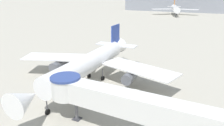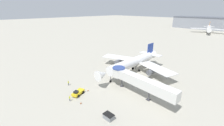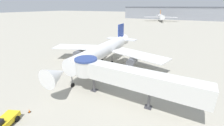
{
  "view_description": "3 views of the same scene",
  "coord_description": "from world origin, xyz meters",
  "px_view_note": "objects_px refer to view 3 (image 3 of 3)",
  "views": [
    {
      "loc": [
        19.59,
        -34.04,
        17.14
      ],
      "look_at": [
        3.93,
        -0.96,
        5.05
      ],
      "focal_mm": 35.0,
      "sensor_mm": 36.0,
      "label": 1
    },
    {
      "loc": [
        32.45,
        -44.85,
        23.9
      ],
      "look_at": [
        -5.34,
        -7.69,
        4.65
      ],
      "focal_mm": 24.0,
      "sensor_mm": 36.0,
      "label": 2
    },
    {
      "loc": [
        17.73,
        -32.66,
        14.96
      ],
      "look_at": [
        4.12,
        -5.32,
        3.34
      ],
      "focal_mm": 24.0,
      "sensor_mm": 36.0,
      "label": 3
    }
  ],
  "objects_px": {
    "traffic_cone_near_nose": "(29,111)",
    "background_jet_orange_tail": "(161,17)",
    "jet_bridge": "(123,76)",
    "main_airplane": "(103,51)",
    "pushback_tug_yellow": "(3,123)"
  },
  "relations": [
    {
      "from": "traffic_cone_near_nose",
      "to": "background_jet_orange_tail",
      "type": "bearing_deg",
      "value": 92.72
    },
    {
      "from": "jet_bridge",
      "to": "traffic_cone_near_nose",
      "type": "height_order",
      "value": "jet_bridge"
    },
    {
      "from": "main_airplane",
      "to": "traffic_cone_near_nose",
      "type": "height_order",
      "value": "main_airplane"
    },
    {
      "from": "main_airplane",
      "to": "pushback_tug_yellow",
      "type": "distance_m",
      "value": 25.15
    },
    {
      "from": "pushback_tug_yellow",
      "to": "traffic_cone_near_nose",
      "type": "xyz_separation_m",
      "value": [
        0.27,
        3.44,
        -0.47
      ]
    },
    {
      "from": "jet_bridge",
      "to": "main_airplane",
      "type": "bearing_deg",
      "value": 134.46
    },
    {
      "from": "main_airplane",
      "to": "traffic_cone_near_nose",
      "type": "relative_size",
      "value": 52.98
    },
    {
      "from": "traffic_cone_near_nose",
      "to": "jet_bridge",
      "type": "bearing_deg",
      "value": 39.75
    },
    {
      "from": "pushback_tug_yellow",
      "to": "jet_bridge",
      "type": "bearing_deg",
      "value": 27.18
    },
    {
      "from": "main_airplane",
      "to": "background_jet_orange_tail",
      "type": "distance_m",
      "value": 136.29
    },
    {
      "from": "main_airplane",
      "to": "pushback_tug_yellow",
      "type": "relative_size",
      "value": 7.57
    },
    {
      "from": "background_jet_orange_tail",
      "to": "jet_bridge",
      "type": "bearing_deg",
      "value": -96.96
    },
    {
      "from": "traffic_cone_near_nose",
      "to": "main_airplane",
      "type": "bearing_deg",
      "value": 88.53
    },
    {
      "from": "jet_bridge",
      "to": "traffic_cone_near_nose",
      "type": "distance_m",
      "value": 15.24
    },
    {
      "from": "traffic_cone_near_nose",
      "to": "background_jet_orange_tail",
      "type": "height_order",
      "value": "background_jet_orange_tail"
    }
  ]
}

